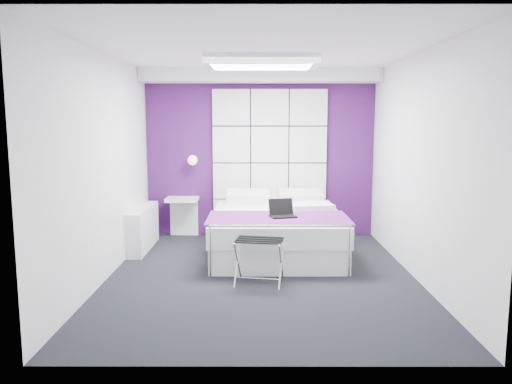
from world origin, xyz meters
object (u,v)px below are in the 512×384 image
(bed, at_px, (276,230))
(luggage_rack, at_px, (259,261))
(wall_lamp, at_px, (193,160))
(nightstand, at_px, (182,199))
(laptop, at_px, (283,212))
(radiator, at_px, (143,228))

(bed, height_order, luggage_rack, bed)
(wall_lamp, relative_size, nightstand, 0.30)
(nightstand, xyz_separation_m, luggage_rack, (1.20, -2.28, -0.35))
(bed, relative_size, laptop, 6.78)
(nightstand, bearing_deg, laptop, -44.26)
(laptop, bearing_deg, wall_lamp, 115.33)
(wall_lamp, relative_size, radiator, 0.12)
(bed, relative_size, nightstand, 4.36)
(nightstand, bearing_deg, wall_lamp, 13.26)
(radiator, bearing_deg, wall_lamp, 49.90)
(nightstand, bearing_deg, radiator, -123.15)
(wall_lamp, height_order, luggage_rack, wall_lamp)
(radiator, bearing_deg, laptop, -20.62)
(nightstand, height_order, luggage_rack, nightstand)
(luggage_rack, height_order, laptop, laptop)
(luggage_rack, distance_m, laptop, 0.97)
(wall_lamp, bearing_deg, laptop, -48.47)
(radiator, xyz_separation_m, luggage_rack, (1.67, -1.56, -0.04))
(nightstand, relative_size, luggage_rack, 0.96)
(radiator, relative_size, bed, 0.55)
(radiator, distance_m, laptop, 2.14)
(bed, height_order, laptop, laptop)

